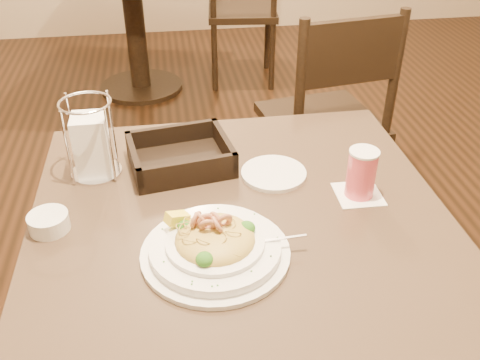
{
  "coord_description": "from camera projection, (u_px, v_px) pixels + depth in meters",
  "views": [
    {
      "loc": [
        -0.14,
        -0.9,
        1.44
      ],
      "look_at": [
        0.0,
        0.02,
        0.81
      ],
      "focal_mm": 40.0,
      "sensor_mm": 36.0,
      "label": 1
    }
  ],
  "objects": [
    {
      "name": "main_table",
      "position": [
        241.0,
        293.0,
        1.28
      ],
      "size": [
        0.9,
        0.9,
        0.73
      ],
      "color": "black",
      "rests_on": "ground"
    },
    {
      "name": "side_plate",
      "position": [
        274.0,
        173.0,
        1.28
      ],
      "size": [
        0.16,
        0.16,
        0.01
      ],
      "primitive_type": "cylinder",
      "rotation": [
        0.0,
        0.0,
        0.05
      ],
      "color": "white",
      "rests_on": "main_table"
    },
    {
      "name": "dining_chair_near",
      "position": [
        327.0,
        116.0,
        2.05
      ],
      "size": [
        0.48,
        0.48,
        0.93
      ],
      "rotation": [
        0.0,
        0.0,
        3.3
      ],
      "color": "black",
      "rests_on": "ground"
    },
    {
      "name": "bread_basket",
      "position": [
        181.0,
        158.0,
        1.3
      ],
      "size": [
        0.27,
        0.23,
        0.07
      ],
      "rotation": [
        0.0,
        0.0,
        0.16
      ],
      "color": "black",
      "rests_on": "main_table"
    },
    {
      "name": "background_table",
      "position": [
        133.0,
        11.0,
        3.19
      ],
      "size": [
        1.1,
        1.1,
        0.73
      ],
      "rotation": [
        0.0,
        0.0,
        -0.26
      ],
      "color": "black",
      "rests_on": "ground"
    },
    {
      "name": "napkin_caddy",
      "position": [
        92.0,
        143.0,
        1.24
      ],
      "size": [
        0.12,
        0.12,
        0.19
      ],
      "rotation": [
        0.0,
        0.0,
        0.01
      ],
      "color": "silver",
      "rests_on": "main_table"
    },
    {
      "name": "pasta_bowl",
      "position": [
        215.0,
        244.0,
        1.03
      ],
      "size": [
        0.32,
        0.29,
        0.09
      ],
      "rotation": [
        0.0,
        0.0,
        -0.16
      ],
      "color": "white",
      "rests_on": "main_table"
    },
    {
      "name": "drink_glass",
      "position": [
        361.0,
        174.0,
        1.18
      ],
      "size": [
        0.1,
        0.1,
        0.12
      ],
      "rotation": [
        0.0,
        0.0,
        -0.02
      ],
      "color": "white",
      "rests_on": "main_table"
    },
    {
      "name": "dining_chair_far",
      "position": [
        243.0,
        6.0,
        3.29
      ],
      "size": [
        0.46,
        0.46,
        0.93
      ],
      "rotation": [
        0.0,
        0.0,
        3.03
      ],
      "color": "black",
      "rests_on": "ground"
    },
    {
      "name": "butter_ramekin",
      "position": [
        49.0,
        222.0,
        1.1
      ],
      "size": [
        0.11,
        0.11,
        0.04
      ],
      "primitive_type": "cylinder",
      "rotation": [
        0.0,
        0.0,
        -0.32
      ],
      "color": "white",
      "rests_on": "main_table"
    }
  ]
}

